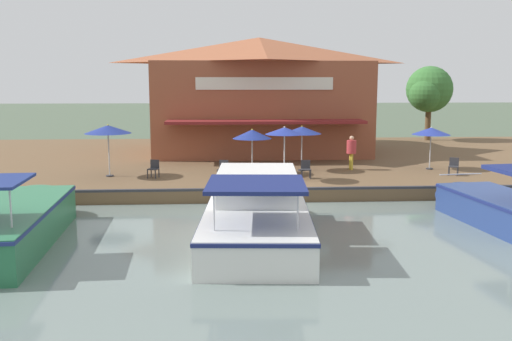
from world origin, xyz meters
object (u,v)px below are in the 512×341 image
Objects in this scene: cafe_chair_under_first_umbrella at (223,168)px; motorboat_nearest_quay at (257,212)px; patio_umbrella_near_quay_edge at (284,131)px; patio_umbrella_far_corner at (431,131)px; patio_umbrella_mid_patio_left at (302,130)px; patio_umbrella_by_entrance at (108,129)px; motorboat_outer_channel at (13,219)px; cafe_chair_mid_patio at (306,168)px; cafe_chair_facing_river at (454,165)px; tree_behind_restaurant at (310,85)px; motorboat_distant_upstream at (492,204)px; tree_upstream_bank at (429,91)px; cafe_chair_back_row_seat at (154,168)px; person_at_quay_edge at (351,148)px; waterfront_restaurant at (259,94)px; patio_umbrella_mid_patio_right at (252,134)px.

cafe_chair_under_first_umbrella is 0.09× the size of motorboat_nearest_quay.
patio_umbrella_near_quay_edge is 8.48m from patio_umbrella_far_corner.
patio_umbrella_by_entrance is at bearing -82.81° from patio_umbrella_mid_patio_left.
motorboat_outer_channel reaches higher than motorboat_nearest_quay.
cafe_chair_mid_patio is at bearing -70.88° from patio_umbrella_far_corner.
cafe_chair_facing_river is 0.09× the size of motorboat_outer_channel.
cafe_chair_mid_patio is at bearing -9.45° from tree_behind_restaurant.
patio_umbrella_mid_patio_left is 2.79m from cafe_chair_mid_patio.
patio_umbrella_far_corner is 0.35× the size of motorboat_distant_upstream.
cafe_chair_back_row_seat is at bearing -49.83° from tree_upstream_bank.
person_at_quay_edge is at bearing -32.75° from tree_upstream_bank.
motorboat_outer_channel is at bearing -8.53° from patio_umbrella_by_entrance.
patio_umbrella_mid_patio_left is 1.04× the size of patio_umbrella_far_corner.
patio_umbrella_mid_patio_left is at bearing -85.94° from person_at_quay_edge.
patio_umbrella_mid_patio_left reaches higher than cafe_chair_back_row_seat.
waterfront_restaurant is 11.60m from patio_umbrella_near_quay_edge.
patio_umbrella_by_entrance is at bearing -98.74° from cafe_chair_under_first_umbrella.
patio_umbrella_mid_patio_left is at bearing 177.07° from cafe_chair_mid_patio.
motorboat_distant_upstream is (7.15, 13.06, -0.38)m from cafe_chair_back_row_seat.
tree_behind_restaurant is at bearing 160.27° from patio_umbrella_mid_patio_right.
person_at_quay_edge reaches higher than motorboat_distant_upstream.
patio_umbrella_by_entrance reaches higher than cafe_chair_mid_patio.
person_at_quay_edge is 17.04m from motorboat_outer_channel.
patio_umbrella_by_entrance is 0.38× the size of tree_behind_restaurant.
patio_umbrella_far_corner is at bearing 44.32° from waterfront_restaurant.
patio_umbrella_mid_patio_left is 0.35× the size of tree_behind_restaurant.
patio_umbrella_near_quay_edge is 1.13× the size of patio_umbrella_far_corner.
cafe_chair_under_first_umbrella is at bearing -52.21° from patio_umbrella_mid_patio_right.
cafe_chair_under_first_umbrella is at bearing 140.43° from motorboat_outer_channel.
tree_upstream_bank is at bearing 137.54° from motorboat_outer_channel.
patio_umbrella_near_quay_edge is at bearing -36.85° from tree_upstream_bank.
waterfront_restaurant reaches higher than patio_umbrella_far_corner.
patio_umbrella_mid_patio_left is (8.61, 1.61, -1.63)m from waterfront_restaurant.
cafe_chair_facing_river is at bearing 87.85° from patio_umbrella_by_entrance.
cafe_chair_mid_patio is at bearing -2.93° from patio_umbrella_mid_patio_left.
patio_umbrella_by_entrance is 9.57m from cafe_chair_mid_patio.
patio_umbrella_near_quay_edge is (1.97, 1.37, 0.32)m from patio_umbrella_mid_patio_right.
cafe_chair_back_row_seat is 0.15× the size of tree_upstream_bank.
cafe_chair_back_row_seat is (0.49, 2.17, -1.79)m from patio_umbrella_by_entrance.
person_at_quay_edge is at bearing 26.58° from waterfront_restaurant.
motorboat_distant_upstream is at bearing 8.65° from tree_behind_restaurant.
tree_upstream_bank reaches higher than motorboat_outer_channel.
tree_behind_restaurant reaches higher than motorboat_outer_channel.
motorboat_outer_channel is at bearing -29.60° from tree_behind_restaurant.
patio_umbrella_by_entrance is 1.13× the size of patio_umbrella_far_corner.
motorboat_nearest_quay is (18.81, -1.31, -3.44)m from waterfront_restaurant.
patio_umbrella_mid_patio_right is 1.28× the size of person_at_quay_edge.
cafe_chair_facing_river is at bearing 84.76° from patio_umbrella_mid_patio_right.
cafe_chair_facing_river is 7.34m from cafe_chair_mid_patio.
waterfront_restaurant is at bearing 176.02° from motorboat_nearest_quay.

